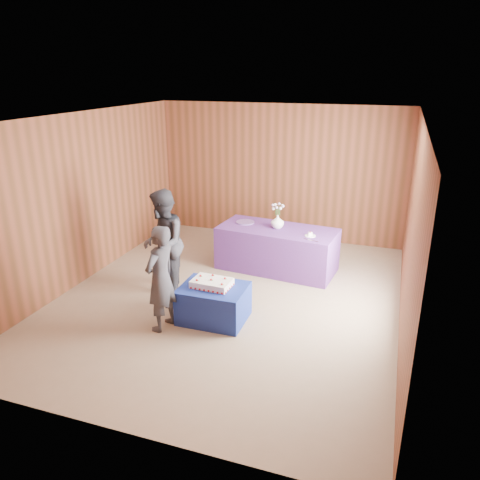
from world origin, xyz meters
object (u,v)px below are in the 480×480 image
at_px(sheet_cake, 212,283).
at_px(guest_left, 161,279).
at_px(serving_table, 277,249).
at_px(vase, 277,222).
at_px(guest_right, 163,243).
at_px(cake_table, 214,303).

xyz_separation_m(sheet_cake, guest_left, (-0.54, -0.44, 0.18)).
height_order(serving_table, sheet_cake, serving_table).
xyz_separation_m(vase, guest_right, (-1.42, -1.46, -0.04)).
distance_m(sheet_cake, vase, 2.07).
relative_size(cake_table, guest_left, 0.62).
bearing_deg(vase, sheet_cake, -101.27).
distance_m(sheet_cake, guest_right, 1.19).
relative_size(cake_table, serving_table, 0.45).
bearing_deg(vase, serving_table, -66.89).
distance_m(serving_table, guest_left, 2.63).
height_order(cake_table, guest_left, guest_left).
bearing_deg(guest_left, serving_table, 169.23).
relative_size(cake_table, sheet_cake, 1.57).
relative_size(serving_table, guest_right, 1.22).
height_order(cake_table, serving_table, serving_table).
height_order(vase, guest_left, guest_left).
xyz_separation_m(cake_table, serving_table, (0.39, 1.99, 0.12)).
height_order(serving_table, guest_right, guest_right).
bearing_deg(vase, cake_table, -100.45).
bearing_deg(cake_table, guest_left, -143.37).
xyz_separation_m(cake_table, guest_left, (-0.57, -0.43, 0.48)).
bearing_deg(cake_table, sheet_cake, 150.54).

